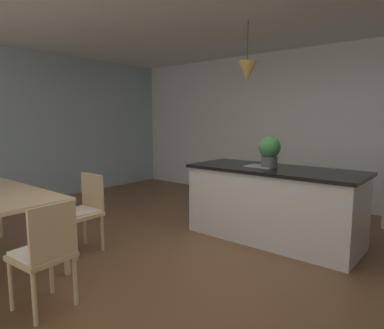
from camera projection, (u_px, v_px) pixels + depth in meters
ground_plane at (198, 267)px, 3.47m from camera, size 10.00×8.40×0.04m
wall_back_kitchen at (317, 127)px, 5.76m from camera, size 10.00×0.12×2.70m
window_wall_left_glazing at (17, 127)px, 5.87m from camera, size 0.06×8.40×2.70m
chair_kitchen_end at (45, 252)px, 2.59m from camera, size 0.43×0.43×0.87m
chair_far_right at (83, 210)px, 3.80m from camera, size 0.41×0.41×0.87m
kitchen_island at (273, 203)px, 4.15m from camera, size 2.09×0.87×0.91m
pendant_over_island_main at (247, 71)px, 4.19m from camera, size 0.22×0.22×0.74m
potted_plant_on_island at (269, 151)px, 4.11m from camera, size 0.27×0.27×0.38m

